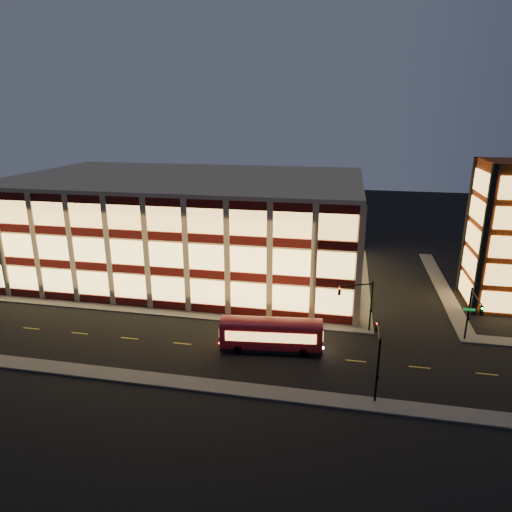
# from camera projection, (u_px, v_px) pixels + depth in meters

# --- Properties ---
(ground) EXTENTS (200.00, 200.00, 0.00)m
(ground) POSITION_uv_depth(u_px,v_px,m) (168.00, 317.00, 54.59)
(ground) COLOR black
(ground) RESTS_ON ground
(sidewalk_office_south) EXTENTS (54.00, 2.00, 0.15)m
(sidewalk_office_south) POSITION_uv_depth(u_px,v_px,m) (148.00, 311.00, 56.06)
(sidewalk_office_south) COLOR #514F4C
(sidewalk_office_south) RESTS_ON ground
(sidewalk_office_east) EXTENTS (2.00, 30.00, 0.15)m
(sidewalk_office_east) POSITION_uv_depth(u_px,v_px,m) (361.00, 280.00, 66.16)
(sidewalk_office_east) COLOR #514F4C
(sidewalk_office_east) RESTS_ON ground
(sidewalk_tower_west) EXTENTS (2.00, 30.00, 0.15)m
(sidewalk_tower_west) POSITION_uv_depth(u_px,v_px,m) (441.00, 286.00, 64.10)
(sidewalk_tower_west) COLOR #514F4C
(sidewalk_tower_west) RESTS_ON ground
(sidewalk_near) EXTENTS (100.00, 2.00, 0.15)m
(sidewalk_near) POSITION_uv_depth(u_px,v_px,m) (115.00, 375.00, 42.41)
(sidewalk_near) COLOR #514F4C
(sidewalk_near) RESTS_ON ground
(office_building) EXTENTS (50.45, 30.45, 14.50)m
(office_building) POSITION_uv_depth(u_px,v_px,m) (189.00, 224.00, 68.76)
(office_building) COLOR tan
(office_building) RESTS_ON ground
(stair_tower) EXTENTS (8.60, 8.60, 18.00)m
(stair_tower) POSITION_uv_depth(u_px,v_px,m) (510.00, 236.00, 55.58)
(stair_tower) COLOR #8C3814
(stair_tower) RESTS_ON ground
(traffic_signal_far) EXTENTS (3.79, 1.87, 6.00)m
(traffic_signal_far) POSITION_uv_depth(u_px,v_px,m) (360.00, 298.00, 49.42)
(traffic_signal_far) COLOR black
(traffic_signal_far) RESTS_ON ground
(traffic_signal_right) EXTENTS (1.20, 4.37, 6.00)m
(traffic_signal_right) POSITION_uv_depth(u_px,v_px,m) (473.00, 310.00, 46.50)
(traffic_signal_right) COLOR black
(traffic_signal_right) RESTS_ON ground
(traffic_signal_near) EXTENTS (0.32, 4.45, 6.00)m
(traffic_signal_near) POSITION_uv_depth(u_px,v_px,m) (378.00, 350.00, 38.64)
(traffic_signal_near) COLOR black
(traffic_signal_near) RESTS_ON ground
(trolley_bus) EXTENTS (10.52, 3.65, 3.49)m
(trolley_bus) POSITION_uv_depth(u_px,v_px,m) (271.00, 333.00, 46.45)
(trolley_bus) COLOR maroon
(trolley_bus) RESTS_ON ground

